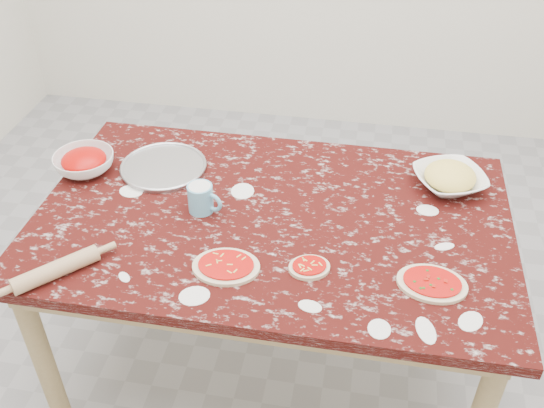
{
  "coord_description": "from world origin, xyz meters",
  "views": [
    {
      "loc": [
        0.29,
        -1.59,
        2.04
      ],
      "look_at": [
        0.0,
        0.0,
        0.8
      ],
      "focal_mm": 40.32,
      "sensor_mm": 36.0,
      "label": 1
    }
  ],
  "objects_px": {
    "worktable": "(272,234)",
    "cheese_bowl": "(449,180)",
    "rolling_pin": "(56,270)",
    "flour_mug": "(201,198)",
    "sauce_bowl": "(84,163)",
    "pizza_tray": "(164,167)"
  },
  "relations": [
    {
      "from": "worktable",
      "to": "cheese_bowl",
      "type": "distance_m",
      "value": 0.67
    },
    {
      "from": "cheese_bowl",
      "to": "rolling_pin",
      "type": "xyz_separation_m",
      "value": [
        -1.18,
        -0.68,
        -0.0
      ]
    },
    {
      "from": "cheese_bowl",
      "to": "flour_mug",
      "type": "relative_size",
      "value": 1.92
    },
    {
      "from": "worktable",
      "to": "sauce_bowl",
      "type": "xyz_separation_m",
      "value": [
        -0.73,
        0.14,
        0.12
      ]
    },
    {
      "from": "worktable",
      "to": "rolling_pin",
      "type": "xyz_separation_m",
      "value": [
        -0.58,
        -0.4,
        0.11
      ]
    },
    {
      "from": "worktable",
      "to": "pizza_tray",
      "type": "bearing_deg",
      "value": 155.55
    },
    {
      "from": "worktable",
      "to": "rolling_pin",
      "type": "distance_m",
      "value": 0.72
    },
    {
      "from": "worktable",
      "to": "flour_mug",
      "type": "bearing_deg",
      "value": -176.89
    },
    {
      "from": "sauce_bowl",
      "to": "rolling_pin",
      "type": "bearing_deg",
      "value": -74.64
    },
    {
      "from": "rolling_pin",
      "to": "pizza_tray",
      "type": "bearing_deg",
      "value": 77.64
    },
    {
      "from": "pizza_tray",
      "to": "flour_mug",
      "type": "bearing_deg",
      "value": -45.94
    },
    {
      "from": "pizza_tray",
      "to": "sauce_bowl",
      "type": "xyz_separation_m",
      "value": [
        -0.28,
        -0.06,
        0.03
      ]
    },
    {
      "from": "worktable",
      "to": "rolling_pin",
      "type": "bearing_deg",
      "value": -145.5
    },
    {
      "from": "cheese_bowl",
      "to": "rolling_pin",
      "type": "distance_m",
      "value": 1.36
    },
    {
      "from": "pizza_tray",
      "to": "cheese_bowl",
      "type": "relative_size",
      "value": 1.3
    },
    {
      "from": "sauce_bowl",
      "to": "rolling_pin",
      "type": "xyz_separation_m",
      "value": [
        0.15,
        -0.54,
        -0.01
      ]
    },
    {
      "from": "worktable",
      "to": "cheese_bowl",
      "type": "relative_size",
      "value": 6.61
    },
    {
      "from": "worktable",
      "to": "rolling_pin",
      "type": "height_order",
      "value": "rolling_pin"
    },
    {
      "from": "sauce_bowl",
      "to": "flour_mug",
      "type": "relative_size",
      "value": 1.75
    },
    {
      "from": "sauce_bowl",
      "to": "flour_mug",
      "type": "distance_m",
      "value": 0.52
    },
    {
      "from": "cheese_bowl",
      "to": "pizza_tray",
      "type": "bearing_deg",
      "value": -175.99
    },
    {
      "from": "flour_mug",
      "to": "rolling_pin",
      "type": "xyz_separation_m",
      "value": [
        -0.34,
        -0.39,
        -0.03
      ]
    }
  ]
}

